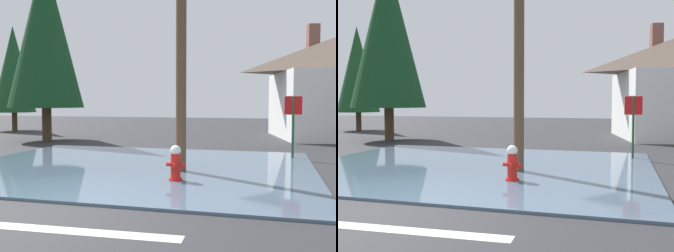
{
  "view_description": "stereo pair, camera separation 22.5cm",
  "coord_description": "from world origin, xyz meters",
  "views": [
    {
      "loc": [
        3.6,
        -6.18,
        1.92
      ],
      "look_at": [
        0.84,
        4.16,
        1.26
      ],
      "focal_mm": 41.79,
      "sensor_mm": 36.0,
      "label": 1
    },
    {
      "loc": [
        3.82,
        -6.12,
        1.92
      ],
      "look_at": [
        0.84,
        4.16,
        1.26
      ],
      "focal_mm": 41.79,
      "sensor_mm": 36.0,
      "label": 2
    }
  ],
  "objects": [
    {
      "name": "pine_tree_mid_left",
      "position": [
        -7.14,
        10.85,
        5.35
      ],
      "size": [
        3.64,
        3.64,
        9.09
      ],
      "color": "#4C3823",
      "rests_on": "ground"
    },
    {
      "name": "pine_tree_tall_left",
      "position": [
        -12.82,
        16.07,
        4.04
      ],
      "size": [
        2.74,
        2.74,
        6.86
      ],
      "color": "#4C3823",
      "rests_on": "ground"
    },
    {
      "name": "ground_plane",
      "position": [
        0.0,
        0.0,
        -0.05
      ],
      "size": [
        80.0,
        80.0,
        0.1
      ],
      "primitive_type": "cube",
      "color": "#2D2D30"
    },
    {
      "name": "lane_stop_bar",
      "position": [
        0.36,
        -1.06,
        0.0
      ],
      "size": [
        4.14,
        0.47,
        0.01
      ],
      "primitive_type": "cube",
      "rotation": [
        0.0,
        0.0,
        0.04
      ],
      "color": "silver",
      "rests_on": "ground"
    },
    {
      "name": "fire_hydrant",
      "position": [
        1.4,
        2.75,
        0.44
      ],
      "size": [
        0.45,
        0.39,
        0.89
      ],
      "color": "red",
      "rests_on": "ground"
    },
    {
      "name": "flood_puddle",
      "position": [
        -0.28,
        4.5,
        0.03
      ],
      "size": [
        10.14,
        8.45,
        0.06
      ],
      "primitive_type": "cube",
      "color": "#4C6075",
      "rests_on": "ground"
    },
    {
      "name": "stop_sign_far",
      "position": [
        4.27,
        7.35,
        1.49
      ],
      "size": [
        0.59,
        0.27,
        2.12
      ],
      "color": "#1E4C28",
      "rests_on": "ground"
    }
  ]
}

